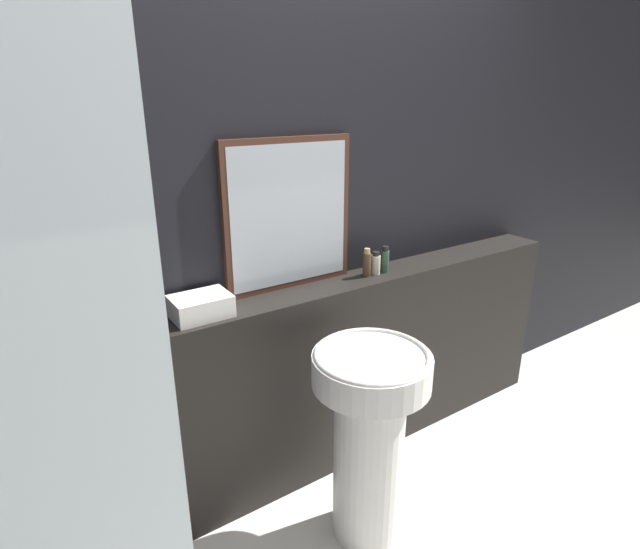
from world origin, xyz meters
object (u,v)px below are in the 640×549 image
Objects in this scene: shampoo_bottle at (367,263)px; lotion_bottle at (385,260)px; towel_stack at (201,306)px; mirror at (289,215)px; conditioner_bottle at (376,264)px; pedestal_sink at (369,430)px.

lotion_bottle is at bearing -0.00° from shampoo_bottle.
shampoo_bottle is (0.81, 0.00, 0.02)m from towel_stack.
lotion_bottle reaches higher than towel_stack.
mirror is 0.45m from shampoo_bottle.
mirror is 4.76× the size of shampoo_bottle.
lotion_bottle reaches higher than conditioner_bottle.
shampoo_bottle is 0.06m from conditioner_bottle.
conditioner_bottle is (0.41, -0.09, -0.27)m from mirror.
shampoo_bottle reaches higher than pedestal_sink.
mirror reaches higher than conditioner_bottle.
shampoo_bottle is 1.22× the size of conditioner_bottle.
lotion_bottle is (0.47, -0.09, -0.26)m from mirror.
shampoo_bottle reaches higher than lotion_bottle.
shampoo_bottle is at bearing -13.56° from mirror.
conditioner_bottle reaches higher than towel_stack.
towel_stack is at bearing 180.00° from lotion_bottle.
lotion_bottle is (0.44, 0.45, 0.49)m from pedestal_sink.
shampoo_bottle is at bearing 53.63° from pedestal_sink.
shampoo_bottle is (0.33, 0.45, 0.50)m from pedestal_sink.
towel_stack is (-0.45, -0.09, -0.28)m from mirror.
mirror reaches higher than towel_stack.
towel_stack is 1.63× the size of shampoo_bottle.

